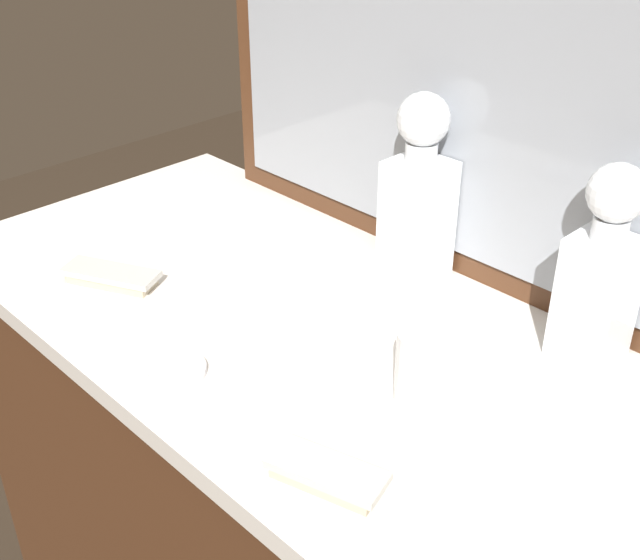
% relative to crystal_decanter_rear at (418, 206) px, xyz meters
% --- Properties ---
extents(dresser, '(1.29, 0.59, 0.94)m').
position_rel_crystal_decanter_rear_xyz_m(dresser, '(0.01, -0.21, -0.59)').
color(dresser, '#472816').
rests_on(dresser, ground_plane).
extents(dresser_mirror, '(0.97, 0.03, 0.76)m').
position_rel_crystal_decanter_rear_xyz_m(dresser_mirror, '(0.01, 0.06, 0.26)').
color(dresser_mirror, '#472816').
rests_on(dresser_mirror, dresser).
extents(crystal_decanter_rear, '(0.09, 0.09, 0.29)m').
position_rel_crystal_decanter_rear_xyz_m(crystal_decanter_rear, '(0.00, 0.00, 0.00)').
color(crystal_decanter_rear, white).
rests_on(crystal_decanter_rear, dresser).
extents(crystal_decanter_center, '(0.08, 0.08, 0.27)m').
position_rel_crystal_decanter_rear_xyz_m(crystal_decanter_center, '(0.30, 0.00, -0.01)').
color(crystal_decanter_center, white).
rests_on(crystal_decanter_center, dresser).
extents(crystal_tumbler_far_right, '(0.09, 0.09, 0.10)m').
position_rel_crystal_decanter_rear_xyz_m(crystal_tumbler_far_right, '(0.21, -0.23, -0.07)').
color(crystal_tumbler_far_right, white).
rests_on(crystal_tumbler_far_right, dresser).
extents(silver_brush_front, '(0.16, 0.11, 0.02)m').
position_rel_crystal_decanter_rear_xyz_m(silver_brush_front, '(-0.31, -0.36, -0.11)').
color(silver_brush_front, '#B7A88C').
rests_on(silver_brush_front, dresser).
extents(silver_brush_left, '(0.14, 0.09, 0.02)m').
position_rel_crystal_decanter_rear_xyz_m(silver_brush_left, '(0.23, -0.42, -0.11)').
color(silver_brush_left, '#B7A88C').
rests_on(silver_brush_left, dresser).
extents(porcelain_dish, '(0.08, 0.08, 0.01)m').
position_rel_crystal_decanter_rear_xyz_m(porcelain_dish, '(-0.05, -0.42, -0.11)').
color(porcelain_dish, silver).
rests_on(porcelain_dish, dresser).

